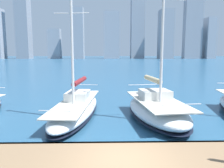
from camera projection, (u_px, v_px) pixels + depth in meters
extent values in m
cube|color=#896B4C|center=(122.00, 159.00, 7.41)|extent=(28.00, 2.80, 0.10)
cube|color=#473828|center=(120.00, 143.00, 8.72)|extent=(28.00, 0.16, 0.10)
cylinder|color=#473828|center=(120.00, 152.00, 8.59)|extent=(0.28, 0.28, 0.50)
cube|color=#9A9FA9|center=(209.00, 38.00, 164.97)|extent=(6.68, 11.36, 30.23)
cube|color=#8E939D|center=(193.00, 23.00, 162.68)|extent=(12.77, 6.70, 52.42)
cube|color=#9197A1|center=(166.00, 35.00, 159.42)|extent=(9.51, 11.58, 35.05)
cube|color=#9398A2|center=(137.00, 29.00, 169.02)|extent=(10.07, 9.74, 45.85)
cube|color=#999EA8|center=(112.00, 36.00, 167.83)|extent=(11.70, 11.06, 35.11)
cube|color=#969BA5|center=(79.00, 34.00, 156.94)|extent=(7.38, 8.86, 36.06)
cube|color=#9A9FA9|center=(55.00, 44.00, 165.22)|extent=(9.36, 6.77, 22.08)
cube|color=gray|center=(23.00, 21.00, 158.17)|extent=(9.13, 9.92, 54.28)
ellipsoid|color=silver|center=(157.00, 110.00, 13.59)|extent=(3.82, 7.50, 1.19)
ellipsoid|color=black|center=(157.00, 115.00, 13.64)|extent=(3.84, 7.53, 0.10)
cube|color=beige|center=(157.00, 100.00, 13.50)|extent=(3.18, 6.58, 0.06)
cube|color=silver|center=(155.00, 94.00, 13.88)|extent=(1.97, 1.78, 0.55)
cylinder|color=silver|center=(163.00, 17.00, 12.28)|extent=(0.16, 0.16, 9.74)
cylinder|color=silver|center=(152.00, 81.00, 14.30)|extent=(0.48, 3.01, 0.12)
cylinder|color=#C6B284|center=(153.00, 79.00, 14.29)|extent=(0.65, 2.80, 0.32)
cylinder|color=silver|center=(182.00, 104.00, 10.18)|extent=(1.93, 0.27, 0.04)
cylinder|color=silver|center=(143.00, 85.00, 16.60)|extent=(2.23, 0.31, 0.04)
ellipsoid|color=white|center=(76.00, 109.00, 14.42)|extent=(3.15, 9.43, 0.93)
ellipsoid|color=black|center=(76.00, 113.00, 14.45)|extent=(3.16, 9.48, 0.10)
cube|color=beige|center=(76.00, 102.00, 14.35)|extent=(2.63, 8.29, 0.06)
cube|color=silver|center=(78.00, 95.00, 14.85)|extent=(1.58, 2.15, 0.55)
cylinder|color=silver|center=(72.00, 29.00, 13.02)|extent=(0.16, 0.16, 9.13)
cylinder|color=silver|center=(71.00, 13.00, 12.89)|extent=(2.11, 0.23, 0.05)
cylinder|color=silver|center=(80.00, 83.00, 15.43)|extent=(0.46, 3.88, 0.12)
cylinder|color=maroon|center=(80.00, 81.00, 15.41)|extent=(0.63, 3.59, 0.32)
cylinder|color=silver|center=(55.00, 111.00, 10.07)|extent=(1.52, 0.17, 0.04)
cylinder|color=silver|center=(87.00, 85.00, 18.39)|extent=(1.76, 0.19, 0.04)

